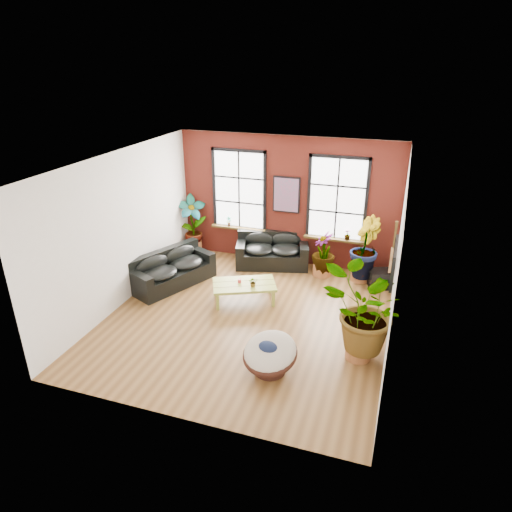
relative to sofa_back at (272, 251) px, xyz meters
The scene contains 19 objects.
room 3.06m from the sofa_back, 84.24° to the right, with size 6.04×6.54×3.54m.
sofa_back is the anchor object (origin of this frame).
sofa_left 2.86m from the sofa_back, 137.65° to the right, with size 1.72×2.35×0.86m.
coffee_table 2.20m from the sofa_back, 91.18° to the right, with size 1.67×1.36×0.56m.
papasan_chair 4.71m from the sofa_back, 74.15° to the right, with size 1.23×1.24×0.76m.
poster 1.60m from the sofa_back, 47.61° to the left, with size 0.74×0.06×0.98m.
tv_wall_unit 4.10m from the sofa_back, 35.44° to the right, with size 0.13×1.86×1.20m.
media_box 2.98m from the sofa_back, ahead, with size 0.66×0.60×0.45m.
pot_back_left 2.46m from the sofa_back, behind, with size 0.51×0.51×0.37m.
pot_back_right 2.46m from the sofa_back, ahead, with size 0.50×0.50×0.36m.
pot_right_wall 4.55m from the sofa_back, 52.24° to the right, with size 0.62×0.62×0.36m.
pot_mid 1.48m from the sofa_back, ahead, with size 0.50×0.50×0.35m.
floor_plant_back_left 2.49m from the sofa_back, behind, with size 0.84×0.57×1.60m, color #185B1D.
floor_plant_back_right 2.53m from the sofa_back, ahead, with size 0.86×0.69×1.57m, color #185B1D.
floor_plant_right_wall 4.59m from the sofa_back, 51.96° to the right, with size 1.49×1.30×1.66m, color #185B1D.
floor_plant_mid 1.51m from the sofa_back, 10.25° to the right, with size 0.60×0.60×1.08m, color #185B1D.
table_plant 2.28m from the sofa_back, 84.83° to the right, with size 0.21×0.18×0.23m, color #185B1D.
sill_plant_left 1.53m from the sofa_back, 169.66° to the left, with size 0.14×0.10×0.27m, color #185B1D.
sill_plant_right 2.09m from the sofa_back, ahead, with size 0.15×0.15×0.27m, color #185B1D.
Camera 1 is at (2.92, -8.24, 5.38)m, focal length 32.00 mm.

